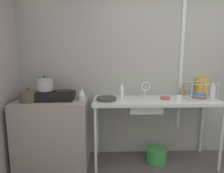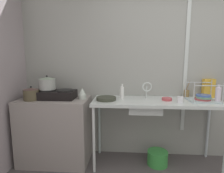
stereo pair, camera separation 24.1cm
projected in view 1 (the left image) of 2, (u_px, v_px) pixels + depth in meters
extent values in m
cube|color=#999A94|center=(181.00, 67.00, 2.73)|extent=(5.58, 0.10, 2.67)
cube|color=silver|center=(182.00, 58.00, 2.66)|extent=(0.05, 0.01, 2.13)
cube|color=gray|center=(54.00, 132.00, 2.48)|extent=(0.94, 0.57, 0.91)
cube|color=silver|center=(155.00, 101.00, 2.46)|extent=(1.69, 0.57, 0.04)
cylinder|color=silver|center=(96.00, 141.00, 2.26)|extent=(0.04, 0.04, 0.87)
cylinder|color=silver|center=(221.00, 139.00, 2.31)|extent=(0.04, 0.04, 0.87)
cylinder|color=silver|center=(98.00, 127.00, 2.74)|extent=(0.04, 0.04, 0.87)
cylinder|color=silver|center=(202.00, 126.00, 2.79)|extent=(0.04, 0.04, 0.87)
cube|color=black|center=(55.00, 96.00, 2.41)|extent=(0.51, 0.31, 0.11)
cylinder|color=black|center=(45.00, 91.00, 2.39)|extent=(0.22, 0.22, 0.02)
cylinder|color=black|center=(64.00, 91.00, 2.40)|extent=(0.22, 0.22, 0.02)
cylinder|color=#9DA09B|center=(45.00, 85.00, 2.38)|extent=(0.22, 0.22, 0.15)
cone|color=#91A78F|center=(44.00, 79.00, 2.37)|extent=(0.22, 0.22, 0.03)
sphere|color=black|center=(44.00, 77.00, 2.37)|extent=(0.02, 0.02, 0.02)
cylinder|color=#4D4430|center=(28.00, 97.00, 2.29)|extent=(0.20, 0.20, 0.14)
cone|color=brown|center=(28.00, 90.00, 2.28)|extent=(0.20, 0.20, 0.02)
sphere|color=black|center=(28.00, 88.00, 2.27)|extent=(0.02, 0.02, 0.02)
cylinder|color=silver|center=(82.00, 97.00, 2.43)|extent=(0.11, 0.11, 0.06)
cone|color=silver|center=(82.00, 92.00, 2.42)|extent=(0.10, 0.10, 0.09)
cube|color=silver|center=(144.00, 106.00, 2.42)|extent=(0.42, 0.31, 0.15)
cylinder|color=silver|center=(145.00, 91.00, 2.58)|extent=(0.02, 0.02, 0.17)
torus|color=silver|center=(146.00, 86.00, 2.51)|extent=(0.13, 0.02, 0.13)
cylinder|color=#363A2D|center=(106.00, 99.00, 2.39)|extent=(0.26, 0.26, 0.04)
cylinder|color=#B3B8BC|center=(192.00, 92.00, 2.31)|extent=(0.01, 0.01, 0.26)
cylinder|color=#B3B8BC|center=(218.00, 91.00, 2.32)|extent=(0.01, 0.01, 0.26)
cylinder|color=#B3B8BC|center=(182.00, 88.00, 2.61)|extent=(0.01, 0.01, 0.26)
cylinder|color=#B3B8BC|center=(205.00, 88.00, 2.62)|extent=(0.01, 0.01, 0.26)
cylinder|color=#B3B8BC|center=(206.00, 84.00, 2.30)|extent=(0.34, 0.01, 0.01)
cylinder|color=#B3B8BC|center=(194.00, 81.00, 2.60)|extent=(0.34, 0.01, 0.01)
cube|color=#ADBFC5|center=(198.00, 98.00, 2.48)|extent=(0.36, 0.33, 0.01)
cylinder|color=#BA4A4F|center=(198.00, 97.00, 2.49)|extent=(0.20, 0.20, 0.03)
cylinder|color=slate|center=(199.00, 95.00, 2.47)|extent=(0.19, 0.19, 0.03)
cylinder|color=#4261B1|center=(199.00, 94.00, 2.47)|extent=(0.18, 0.18, 0.03)
cylinder|color=white|center=(179.00, 98.00, 2.35)|extent=(0.07, 0.07, 0.08)
cylinder|color=#C44B52|center=(165.00, 98.00, 2.46)|extent=(0.13, 0.13, 0.04)
cylinder|color=white|center=(122.00, 93.00, 2.47)|extent=(0.06, 0.06, 0.17)
cylinder|color=white|center=(122.00, 85.00, 2.45)|extent=(0.03, 0.03, 0.04)
cylinder|color=white|center=(213.00, 93.00, 2.43)|extent=(0.07, 0.07, 0.19)
cylinder|color=white|center=(213.00, 84.00, 2.42)|extent=(0.03, 0.03, 0.04)
cube|color=gold|center=(202.00, 87.00, 2.68)|extent=(0.17, 0.09, 0.27)
cylinder|color=olive|center=(182.00, 92.00, 2.69)|extent=(0.07, 0.07, 0.10)
cylinder|color=olive|center=(182.00, 87.00, 2.67)|extent=(0.07, 0.05, 0.20)
cylinder|color=green|center=(157.00, 155.00, 2.56)|extent=(0.28, 0.28, 0.19)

